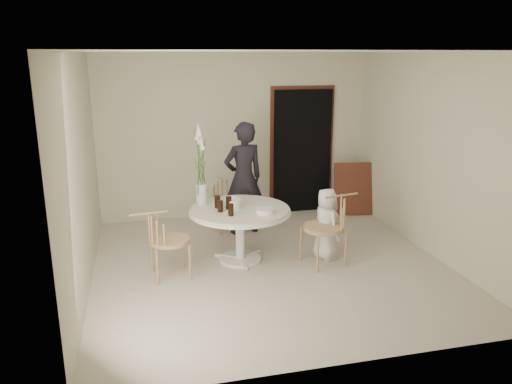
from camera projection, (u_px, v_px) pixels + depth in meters
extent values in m
plane|color=#BCAFA0|center=(270.00, 265.00, 6.54)|extent=(4.50, 4.50, 0.00)
plane|color=white|center=(272.00, 51.00, 5.82)|extent=(4.50, 4.50, 0.00)
plane|color=beige|center=(236.00, 136.00, 8.28)|extent=(4.50, 0.00, 4.50)
plane|color=beige|center=(344.00, 222.00, 4.07)|extent=(4.50, 0.00, 4.50)
plane|color=beige|center=(81.00, 174.00, 5.67)|extent=(0.00, 4.50, 4.50)
plane|color=beige|center=(433.00, 156.00, 6.68)|extent=(0.00, 4.50, 4.50)
cube|color=black|center=(302.00, 152.00, 8.57)|extent=(1.00, 0.10, 2.10)
cube|color=maroon|center=(301.00, 148.00, 8.59)|extent=(1.12, 0.03, 2.22)
cylinder|color=silver|center=(240.00, 259.00, 6.69)|extent=(0.56, 0.56, 0.04)
cylinder|color=silver|center=(240.00, 236.00, 6.60)|extent=(0.12, 0.12, 0.65)
cylinder|color=silver|center=(240.00, 212.00, 6.51)|extent=(1.33, 1.33, 0.03)
cylinder|color=silver|center=(240.00, 210.00, 6.50)|extent=(1.30, 1.30, 0.04)
cube|color=maroon|center=(354.00, 189.00, 8.51)|extent=(0.70, 0.32, 0.89)
cylinder|color=tan|center=(220.00, 222.00, 7.59)|extent=(0.03, 0.03, 0.40)
cylinder|color=tan|center=(242.00, 219.00, 7.73)|extent=(0.03, 0.03, 0.40)
cylinder|color=tan|center=(213.00, 215.00, 7.91)|extent=(0.03, 0.03, 0.40)
cylinder|color=tan|center=(234.00, 213.00, 8.04)|extent=(0.03, 0.03, 0.40)
cylinder|color=tan|center=(227.00, 204.00, 7.76)|extent=(0.45, 0.45, 0.04)
cylinder|color=tan|center=(301.00, 244.00, 6.63)|extent=(0.03, 0.03, 0.48)
cylinder|color=tan|center=(318.00, 255.00, 6.25)|extent=(0.03, 0.03, 0.48)
cylinder|color=tan|center=(328.00, 239.00, 6.80)|extent=(0.03, 0.03, 0.48)
cylinder|color=tan|center=(346.00, 249.00, 6.43)|extent=(0.03, 0.03, 0.48)
cylinder|color=tan|center=(324.00, 228.00, 6.46)|extent=(0.53, 0.53, 0.05)
cylinder|color=tan|center=(190.00, 263.00, 6.06)|extent=(0.03, 0.03, 0.45)
cylinder|color=tan|center=(183.00, 251.00, 6.42)|extent=(0.03, 0.03, 0.45)
cylinder|color=tan|center=(157.00, 267.00, 5.93)|extent=(0.03, 0.03, 0.45)
cylinder|color=tan|center=(152.00, 255.00, 6.28)|extent=(0.03, 0.03, 0.45)
cylinder|color=tan|center=(170.00, 240.00, 6.11)|extent=(0.49, 0.49, 0.05)
imported|color=black|center=(243.00, 178.00, 7.52)|extent=(0.70, 0.54, 1.72)
imported|color=white|center=(326.00, 224.00, 6.64)|extent=(0.40, 0.53, 0.97)
cylinder|color=white|center=(233.00, 203.00, 6.53)|extent=(0.23, 0.23, 0.11)
cylinder|color=beige|center=(232.00, 197.00, 6.50)|extent=(0.01, 0.01, 0.05)
cylinder|color=beige|center=(235.00, 197.00, 6.54)|extent=(0.01, 0.01, 0.05)
cylinder|color=black|center=(229.00, 203.00, 6.45)|extent=(0.09, 0.09, 0.16)
cylinder|color=black|center=(231.00, 210.00, 6.18)|extent=(0.08, 0.08, 0.15)
cylinder|color=black|center=(220.00, 206.00, 6.33)|extent=(0.08, 0.08, 0.15)
cylinder|color=black|center=(217.00, 202.00, 6.49)|extent=(0.10, 0.10, 0.17)
cylinder|color=white|center=(265.00, 211.00, 6.29)|extent=(0.30, 0.30, 0.06)
cylinder|color=silver|center=(202.00, 194.00, 6.64)|extent=(0.15, 0.15, 0.28)
cylinder|color=#3B6029|center=(203.00, 168.00, 6.57)|extent=(0.01, 0.01, 0.69)
cone|color=white|center=(202.00, 142.00, 6.47)|extent=(0.07, 0.07, 0.18)
cylinder|color=#3B6029|center=(201.00, 166.00, 6.57)|extent=(0.01, 0.01, 0.75)
cone|color=white|center=(200.00, 138.00, 6.47)|extent=(0.07, 0.07, 0.18)
cylinder|color=#3B6029|center=(198.00, 164.00, 6.54)|extent=(0.01, 0.01, 0.81)
cone|color=white|center=(198.00, 133.00, 6.43)|extent=(0.07, 0.07, 0.18)
cylinder|color=#3B6029|center=(200.00, 162.00, 6.50)|extent=(0.01, 0.01, 0.87)
cone|color=white|center=(199.00, 129.00, 6.38)|extent=(0.07, 0.07, 0.18)
cylinder|color=#3B6029|center=(202.00, 169.00, 6.53)|extent=(0.01, 0.01, 0.69)
cone|color=white|center=(202.00, 143.00, 6.44)|extent=(0.07, 0.07, 0.18)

